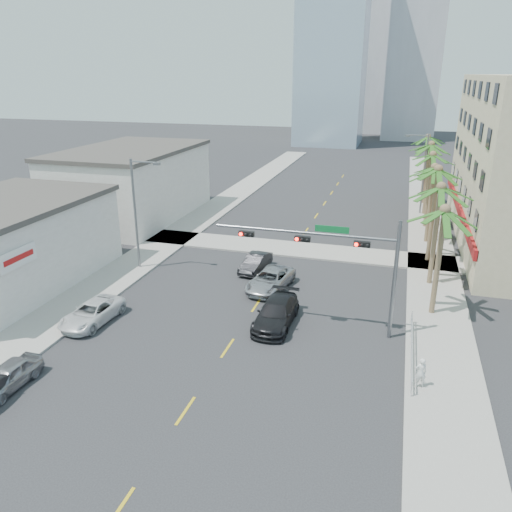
{
  "coord_description": "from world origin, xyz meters",
  "views": [
    {
      "loc": [
        8.8,
        -20.01,
        15.14
      ],
      "look_at": [
        -0.13,
        10.36,
        3.5
      ],
      "focal_mm": 35.0,
      "sensor_mm": 36.0,
      "label": 1
    }
  ],
  "objects_px": {
    "car_lane_center": "(270,280)",
    "car_lane_right": "(276,313)",
    "pedestrian": "(421,372)",
    "traffic_signal_mast": "(340,254)",
    "car_parked_far": "(92,313)",
    "car_parked_near": "(8,376)",
    "car_lane_left": "(256,263)"
  },
  "relations": [
    {
      "from": "car_parked_far",
      "to": "car_parked_near",
      "type": "bearing_deg",
      "value": -86.03
    },
    {
      "from": "car_parked_far",
      "to": "car_lane_right",
      "type": "relative_size",
      "value": 0.9
    },
    {
      "from": "car_parked_near",
      "to": "pedestrian",
      "type": "height_order",
      "value": "pedestrian"
    },
    {
      "from": "car_lane_left",
      "to": "car_lane_right",
      "type": "height_order",
      "value": "car_lane_right"
    },
    {
      "from": "car_parked_near",
      "to": "pedestrian",
      "type": "relative_size",
      "value": 2.42
    },
    {
      "from": "car_parked_far",
      "to": "car_lane_center",
      "type": "bearing_deg",
      "value": 45.01
    },
    {
      "from": "pedestrian",
      "to": "traffic_signal_mast",
      "type": "bearing_deg",
      "value": -61.09
    },
    {
      "from": "car_parked_near",
      "to": "car_lane_right",
      "type": "xyz_separation_m",
      "value": [
        11.4,
        10.48,
        0.12
      ]
    },
    {
      "from": "car_parked_far",
      "to": "pedestrian",
      "type": "xyz_separation_m",
      "value": [
        20.09,
        -1.61,
        0.29
      ]
    },
    {
      "from": "car_parked_near",
      "to": "car_lane_center",
      "type": "bearing_deg",
      "value": 59.84
    },
    {
      "from": "car_lane_center",
      "to": "pedestrian",
      "type": "distance_m",
      "value": 14.47
    },
    {
      "from": "car_lane_center",
      "to": "car_lane_right",
      "type": "relative_size",
      "value": 0.96
    },
    {
      "from": "pedestrian",
      "to": "car_lane_right",
      "type": "bearing_deg",
      "value": -44.11
    },
    {
      "from": "car_parked_near",
      "to": "car_lane_left",
      "type": "bearing_deg",
      "value": 69.59
    },
    {
      "from": "car_parked_far",
      "to": "pedestrian",
      "type": "bearing_deg",
      "value": -0.6
    },
    {
      "from": "traffic_signal_mast",
      "to": "car_lane_right",
      "type": "height_order",
      "value": "traffic_signal_mast"
    },
    {
      "from": "car_parked_far",
      "to": "pedestrian",
      "type": "distance_m",
      "value": 20.16
    },
    {
      "from": "traffic_signal_mast",
      "to": "car_lane_right",
      "type": "bearing_deg",
      "value": -175.85
    },
    {
      "from": "traffic_signal_mast",
      "to": "car_lane_right",
      "type": "relative_size",
      "value": 2.05
    },
    {
      "from": "car_parked_far",
      "to": "car_lane_center",
      "type": "relative_size",
      "value": 0.93
    },
    {
      "from": "car_parked_near",
      "to": "car_lane_right",
      "type": "height_order",
      "value": "car_lane_right"
    },
    {
      "from": "pedestrian",
      "to": "car_parked_near",
      "type": "bearing_deg",
      "value": 0.31
    },
    {
      "from": "car_parked_near",
      "to": "car_lane_center",
      "type": "distance_m",
      "value": 18.46
    },
    {
      "from": "traffic_signal_mast",
      "to": "car_lane_center",
      "type": "distance_m",
      "value": 8.66
    },
    {
      "from": "car_lane_left",
      "to": "car_parked_near",
      "type": "bearing_deg",
      "value": -105.3
    },
    {
      "from": "car_parked_near",
      "to": "car_lane_right",
      "type": "distance_m",
      "value": 15.49
    },
    {
      "from": "traffic_signal_mast",
      "to": "pedestrian",
      "type": "relative_size",
      "value": 6.85
    },
    {
      "from": "car_parked_near",
      "to": "car_lane_left",
      "type": "height_order",
      "value": "car_lane_left"
    },
    {
      "from": "car_parked_near",
      "to": "pedestrian",
      "type": "distance_m",
      "value": 20.92
    },
    {
      "from": "car_lane_left",
      "to": "car_lane_center",
      "type": "distance_m",
      "value": 3.84
    },
    {
      "from": "car_lane_right",
      "to": "pedestrian",
      "type": "relative_size",
      "value": 3.34
    },
    {
      "from": "car_lane_left",
      "to": "pedestrian",
      "type": "bearing_deg",
      "value": -40.06
    }
  ]
}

